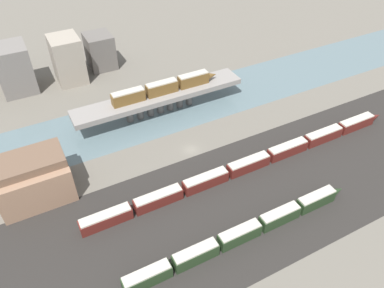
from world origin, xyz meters
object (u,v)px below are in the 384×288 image
at_px(train_yard_mid, 253,163).
at_px(warehouse_building, 33,178).
at_px(train_on_bridge, 165,87).
at_px(train_yard_near, 244,233).

bearing_deg(train_yard_mid, warehouse_building, 162.29).
bearing_deg(train_on_bridge, warehouse_building, -157.30).
distance_m(train_yard_near, train_yard_mid, 24.88).
xyz_separation_m(train_on_bridge, train_yard_near, (-5.91, -56.57, -7.39)).
height_order(train_yard_near, train_yard_mid, train_yard_near).
relative_size(train_yard_near, train_yard_mid, 0.61).
xyz_separation_m(train_on_bridge, train_yard_mid, (10.05, -37.48, -7.52)).
relative_size(train_yard_mid, warehouse_building, 5.59).
height_order(train_on_bridge, train_yard_near, train_on_bridge).
relative_size(train_on_bridge, train_yard_near, 0.62).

